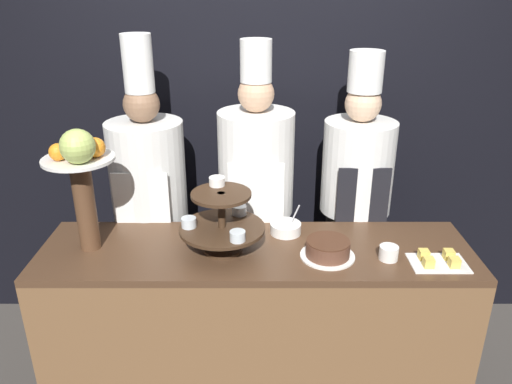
% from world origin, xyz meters
% --- Properties ---
extents(wall_back, '(10.00, 0.06, 2.80)m').
position_xyz_m(wall_back, '(0.00, 1.14, 1.40)').
color(wall_back, black).
rests_on(wall_back, ground_plane).
extents(buffet_counter, '(2.06, 0.56, 0.92)m').
position_xyz_m(buffet_counter, '(0.00, 0.28, 0.46)').
color(buffet_counter, brown).
rests_on(buffet_counter, ground_plane).
extents(tiered_stand, '(0.40, 0.40, 0.34)m').
position_xyz_m(tiered_stand, '(-0.16, 0.26, 1.08)').
color(tiered_stand, '#3D2819').
rests_on(tiered_stand, buffet_counter).
extents(fruit_pedestal, '(0.32, 0.32, 0.61)m').
position_xyz_m(fruit_pedestal, '(-0.78, 0.27, 1.32)').
color(fruit_pedestal, brown).
rests_on(fruit_pedestal, buffet_counter).
extents(cake_round, '(0.25, 0.25, 0.08)m').
position_xyz_m(cake_round, '(0.33, 0.21, 0.96)').
color(cake_round, white).
rests_on(cake_round, buffet_counter).
extents(cup_white, '(0.09, 0.09, 0.07)m').
position_xyz_m(cup_white, '(0.61, 0.18, 0.95)').
color(cup_white, white).
rests_on(cup_white, buffet_counter).
extents(cake_square_tray, '(0.25, 0.17, 0.05)m').
position_xyz_m(cake_square_tray, '(0.82, 0.14, 0.93)').
color(cake_square_tray, white).
rests_on(cake_square_tray, buffet_counter).
extents(serving_bowl_far, '(0.16, 0.16, 0.16)m').
position_xyz_m(serving_bowl_far, '(0.15, 0.44, 0.94)').
color(serving_bowl_far, white).
rests_on(serving_bowl_far, buffet_counter).
extents(chef_left, '(0.41, 0.41, 1.86)m').
position_xyz_m(chef_left, '(-0.59, 0.75, 0.97)').
color(chef_left, '#28282D').
rests_on(chef_left, ground_plane).
extents(chef_center_left, '(0.41, 0.41, 1.83)m').
position_xyz_m(chef_center_left, '(-0.00, 0.75, 0.99)').
color(chef_center_left, black).
rests_on(chef_center_left, ground_plane).
extents(chef_center_right, '(0.39, 0.39, 1.78)m').
position_xyz_m(chef_center_right, '(0.56, 0.75, 0.98)').
color(chef_center_right, '#38332D').
rests_on(chef_center_right, ground_plane).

